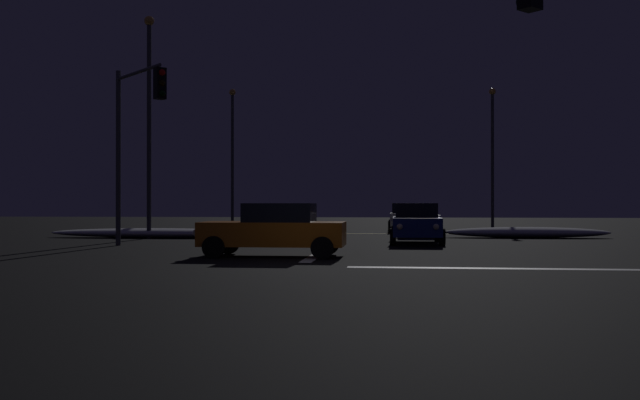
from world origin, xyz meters
TOP-DOWN VIEW (x-y plane):
  - ground at (0.00, 0.00)m, footprint 120.00×120.00m
  - stop_line_north at (0.00, 7.45)m, footprint 0.35×12.69m
  - centre_line_ns at (0.00, 19.05)m, footprint 22.00×0.15m
  - crosswalk_bar_east at (7.55, 0.00)m, footprint 12.69×0.40m
  - snow_bank_left_curb at (-8.25, 13.57)m, footprint 10.25×1.50m
  - snow_bank_right_curb at (8.25, 15.39)m, footprint 7.39×1.50m
  - sedan_blue at (3.17, 10.55)m, footprint 2.02×4.33m
  - sedan_white at (3.47, 16.62)m, footprint 2.02×4.33m
  - sedan_silver at (2.96, 21.95)m, footprint 2.02×4.33m
  - sedan_red at (3.16, 27.46)m, footprint 2.02×4.33m
  - sedan_orange_crossing at (-1.16, 3.17)m, footprint 4.33×2.02m
  - traffic_signal_nw at (-6.83, 6.83)m, footprint 2.74×2.74m
  - streetlamp_right_far at (8.55, 29.05)m, footprint 0.44×0.44m
  - streetlamp_left_far at (-8.55, 29.05)m, footprint 0.44×0.44m
  - streetlamp_left_near at (-8.55, 13.05)m, footprint 0.44×0.44m

SIDE VIEW (x-z plane):
  - ground at x=0.00m, z-range -0.10..0.00m
  - centre_line_ns at x=0.00m, z-range 0.00..0.01m
  - crosswalk_bar_east at x=7.55m, z-range 0.00..0.01m
  - stop_line_north at x=0.00m, z-range 0.00..0.01m
  - snow_bank_left_curb at x=-8.25m, z-range 0.00..0.43m
  - snow_bank_right_curb at x=8.25m, z-range 0.00..0.49m
  - sedan_blue at x=3.17m, z-range 0.02..1.59m
  - sedan_white at x=3.47m, z-range 0.02..1.59m
  - sedan_silver at x=2.96m, z-range 0.02..1.59m
  - sedan_red at x=3.16m, z-range 0.02..1.59m
  - sedan_orange_crossing at x=-1.16m, z-range 0.02..1.59m
  - traffic_signal_nw at x=-6.83m, z-range 1.18..7.66m
  - streetlamp_right_far at x=8.55m, z-range 0.69..9.68m
  - streetlamp_left_far at x=-8.55m, z-range 0.69..9.92m
  - streetlamp_left_near at x=-8.55m, z-range 0.70..10.61m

